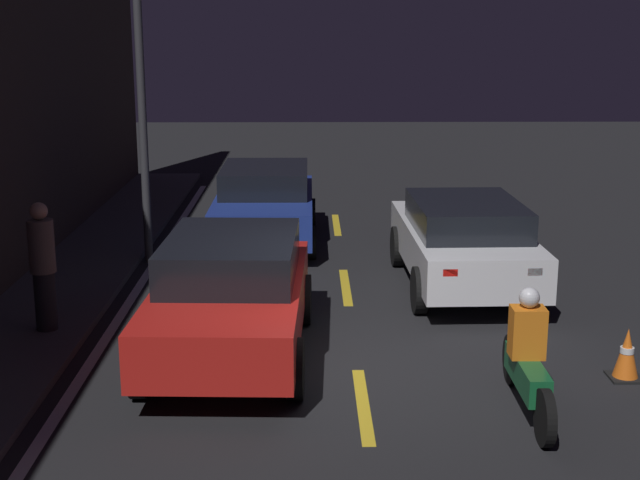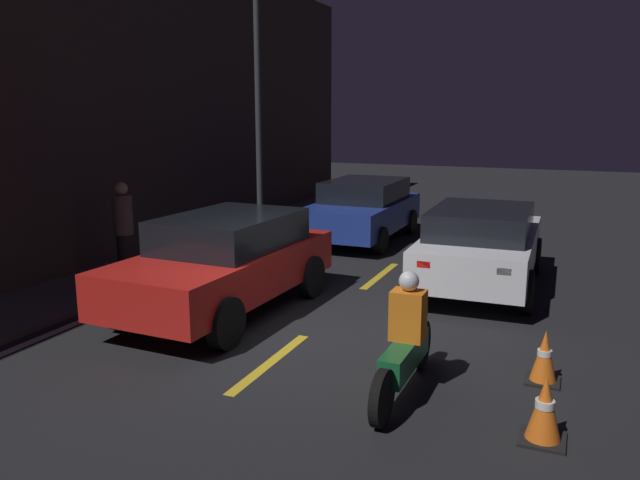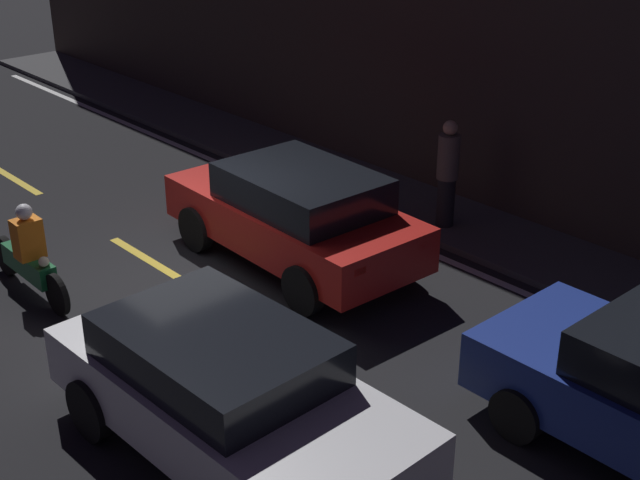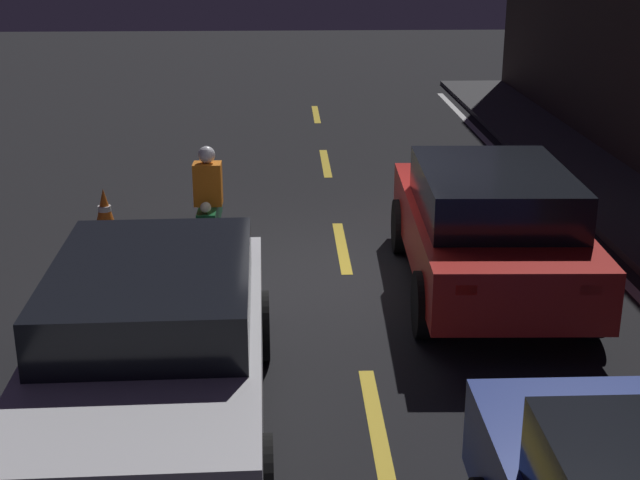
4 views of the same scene
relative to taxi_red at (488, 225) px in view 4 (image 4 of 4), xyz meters
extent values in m
plane|color=black|center=(-0.56, -1.55, -0.80)|extent=(56.00, 56.00, 0.00)
cube|color=gold|center=(-10.56, -1.55, -0.80)|extent=(2.00, 0.14, 0.01)
cube|color=gold|center=(-6.06, -1.55, -0.80)|extent=(2.00, 0.14, 0.01)
cube|color=gold|center=(-1.56, -1.55, -0.80)|extent=(2.00, 0.14, 0.01)
cube|color=gold|center=(2.94, -1.55, -0.80)|extent=(2.00, 0.14, 0.01)
cube|color=silver|center=(-0.56, 1.72, -0.80)|extent=(25.20, 0.14, 0.01)
cube|color=red|center=(-0.06, 0.00, -0.14)|extent=(4.17, 1.91, 0.64)
cube|color=black|center=(0.15, -0.01, 0.44)|extent=(2.32, 1.67, 0.50)
cube|color=red|center=(1.95, -0.64, 0.02)|extent=(0.07, 0.20, 0.10)
cube|color=red|center=(1.99, 0.50, 0.02)|extent=(0.07, 0.20, 0.10)
cylinder|color=black|center=(-1.36, -0.82, -0.46)|extent=(0.70, 0.20, 0.69)
cylinder|color=black|center=(-1.30, 0.91, -0.46)|extent=(0.70, 0.20, 0.69)
cylinder|color=black|center=(1.19, -0.91, -0.46)|extent=(0.70, 0.20, 0.69)
cylinder|color=black|center=(1.25, 0.82, -0.46)|extent=(0.70, 0.20, 0.69)
cube|color=silver|center=(2.94, -3.39, -0.14)|extent=(4.23, 1.86, 0.64)
cube|color=black|center=(2.74, -3.39, 0.40)|extent=(2.34, 1.64, 0.45)
cube|color=red|center=(0.87, -2.86, 0.02)|extent=(0.06, 0.20, 0.10)
cube|color=red|center=(0.89, -4.00, 0.02)|extent=(0.06, 0.20, 0.10)
cylinder|color=black|center=(1.63, -2.56, -0.46)|extent=(0.69, 0.20, 0.68)
cylinder|color=black|center=(1.67, -4.27, -0.46)|extent=(0.69, 0.20, 0.68)
cylinder|color=black|center=(-0.96, -3.30, -0.51)|extent=(0.58, 0.09, 0.57)
cylinder|color=black|center=(-2.53, -3.28, -0.51)|extent=(0.58, 0.11, 0.57)
cube|color=#14592D|center=(-1.75, -3.29, -0.36)|extent=(1.20, 0.25, 0.30)
sphere|color=#F2EABF|center=(-1.24, -3.29, -0.13)|extent=(0.14, 0.14, 0.14)
cube|color=orange|center=(-1.65, -3.29, 0.06)|extent=(0.28, 0.36, 0.55)
sphere|color=silver|center=(-1.65, -3.29, 0.45)|extent=(0.22, 0.22, 0.22)
cube|color=black|center=(-2.22, -4.76, -0.79)|extent=(0.42, 0.42, 0.03)
cone|color=orange|center=(-2.22, -4.76, -0.46)|extent=(0.32, 0.32, 0.62)
cylinder|color=white|center=(-2.22, -4.76, -0.43)|extent=(0.18, 0.18, 0.07)
cube|color=black|center=(-0.85, -4.68, -0.79)|extent=(0.38, 0.38, 0.03)
cone|color=orange|center=(-0.85, -4.68, -0.48)|extent=(0.29, 0.29, 0.59)
cylinder|color=white|center=(-0.85, -4.68, -0.45)|extent=(0.16, 0.16, 0.07)
camera|label=1|loc=(-10.58, -0.95, 3.24)|focal=50.00mm
camera|label=2|loc=(-7.96, -4.91, 2.22)|focal=35.00mm
camera|label=3|loc=(8.93, -7.65, 5.05)|focal=50.00mm
camera|label=4|loc=(9.48, -2.31, 3.15)|focal=50.00mm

